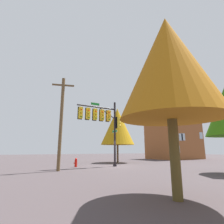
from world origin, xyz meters
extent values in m
plane|color=#463C3E|center=(0.00, 0.00, 0.00)|extent=(120.00, 120.00, 0.00)
cylinder|color=black|center=(0.00, 0.00, 3.28)|extent=(0.20, 0.20, 6.56)
cylinder|color=black|center=(0.00, 0.00, 0.10)|extent=(0.36, 0.36, 0.20)
cylinder|color=black|center=(2.08, 0.02, 5.79)|extent=(4.16, 0.19, 0.14)
cylinder|color=black|center=(0.93, 0.01, 5.29)|extent=(1.91, 0.10, 1.07)
cube|color=yellow|center=(0.76, 0.01, 5.04)|extent=(0.34, 0.38, 1.10)
cube|color=black|center=(0.77, -0.19, 5.04)|extent=(0.44, 0.06, 1.22)
sphere|color=#FF2018|center=(0.75, 0.21, 5.38)|extent=(0.22, 0.22, 0.22)
cylinder|color=yellow|center=(0.74, 0.27, 5.43)|extent=(0.24, 0.15, 0.23)
sphere|color=#855607|center=(0.75, 0.21, 5.04)|extent=(0.22, 0.22, 0.22)
cylinder|color=yellow|center=(0.74, 0.27, 5.09)|extent=(0.24, 0.15, 0.23)
sphere|color=#0B621E|center=(0.75, 0.21, 4.70)|extent=(0.22, 0.22, 0.22)
cylinder|color=yellow|center=(0.74, 0.27, 4.75)|extent=(0.24, 0.15, 0.23)
cube|color=yellow|center=(1.51, 0.02, 5.04)|extent=(0.33, 0.37, 1.10)
cube|color=black|center=(1.52, -0.18, 5.04)|extent=(0.44, 0.05, 1.22)
sphere|color=#FF2018|center=(1.51, 0.22, 5.38)|extent=(0.22, 0.22, 0.22)
cylinder|color=yellow|center=(1.50, 0.28, 5.43)|extent=(0.23, 0.15, 0.23)
sphere|color=#855607|center=(1.51, 0.22, 5.04)|extent=(0.22, 0.22, 0.22)
cylinder|color=yellow|center=(1.50, 0.28, 5.09)|extent=(0.23, 0.15, 0.23)
sphere|color=#0B621E|center=(1.51, 0.22, 4.70)|extent=(0.22, 0.22, 0.22)
cylinder|color=yellow|center=(1.50, 0.28, 4.75)|extent=(0.23, 0.15, 0.23)
cube|color=yellow|center=(2.27, 0.03, 5.04)|extent=(0.33, 0.37, 1.10)
cube|color=black|center=(2.26, -0.17, 5.04)|extent=(0.44, 0.05, 1.22)
sphere|color=#FF2018|center=(2.27, 0.23, 5.38)|extent=(0.22, 0.22, 0.22)
cylinder|color=yellow|center=(2.27, 0.29, 5.43)|extent=(0.23, 0.15, 0.23)
sphere|color=#855607|center=(2.27, 0.23, 5.04)|extent=(0.22, 0.22, 0.22)
cylinder|color=yellow|center=(2.27, 0.29, 5.09)|extent=(0.23, 0.15, 0.23)
sphere|color=#0B621E|center=(2.27, 0.23, 4.70)|extent=(0.22, 0.22, 0.22)
cylinder|color=yellow|center=(2.27, 0.29, 4.75)|extent=(0.23, 0.15, 0.23)
cube|color=yellow|center=(3.02, 0.04, 5.04)|extent=(0.32, 0.36, 1.10)
cube|color=black|center=(3.02, -0.16, 5.04)|extent=(0.44, 0.04, 1.22)
sphere|color=#FF2018|center=(3.02, 0.24, 5.38)|extent=(0.22, 0.22, 0.22)
cylinder|color=yellow|center=(3.02, 0.30, 5.43)|extent=(0.23, 0.14, 0.23)
sphere|color=#855607|center=(3.02, 0.24, 5.04)|extent=(0.22, 0.22, 0.22)
cylinder|color=yellow|center=(3.02, 0.30, 5.09)|extent=(0.23, 0.14, 0.23)
sphere|color=#0B621E|center=(3.02, 0.24, 4.70)|extent=(0.22, 0.22, 0.22)
cylinder|color=yellow|center=(3.02, 0.30, 4.75)|extent=(0.23, 0.14, 0.23)
cube|color=yellow|center=(3.78, 0.05, 5.04)|extent=(0.32, 0.36, 1.10)
cube|color=black|center=(3.78, -0.15, 5.04)|extent=(0.44, 0.05, 1.22)
sphere|color=#FF2018|center=(3.77, 0.25, 5.38)|extent=(0.22, 0.22, 0.22)
cylinder|color=yellow|center=(3.77, 0.31, 5.43)|extent=(0.23, 0.14, 0.23)
sphere|color=#855607|center=(3.77, 0.25, 5.04)|extent=(0.22, 0.22, 0.22)
cylinder|color=yellow|center=(3.77, 0.31, 5.09)|extent=(0.23, 0.14, 0.23)
sphere|color=#0B621E|center=(3.77, 0.25, 4.70)|extent=(0.22, 0.22, 0.22)
cylinder|color=yellow|center=(3.77, 0.31, 4.75)|extent=(0.23, 0.14, 0.23)
cube|color=yellow|center=(-0.35, 0.00, 4.39)|extent=(0.36, 0.32, 1.10)
cube|color=black|center=(-0.15, 0.00, 4.39)|extent=(0.05, 0.44, 1.22)
sphere|color=#FF2018|center=(-0.55, -0.01, 4.73)|extent=(0.22, 0.22, 0.22)
cylinder|color=yellow|center=(-0.61, -0.01, 4.78)|extent=(0.14, 0.23, 0.23)
sphere|color=#855607|center=(-0.55, -0.01, 4.39)|extent=(0.22, 0.22, 0.22)
cylinder|color=yellow|center=(-0.61, -0.01, 4.44)|extent=(0.14, 0.23, 0.23)
sphere|color=#0B621E|center=(-0.55, -0.01, 4.05)|extent=(0.22, 0.22, 0.22)
cylinder|color=yellow|center=(-0.61, -0.01, 4.10)|extent=(0.14, 0.23, 0.23)
cube|color=white|center=(2.28, 0.03, 6.09)|extent=(0.94, 0.03, 0.26)
cube|color=#167C24|center=(2.28, 0.03, 6.09)|extent=(0.90, 0.04, 0.22)
cube|color=white|center=(0.00, 0.00, 3.49)|extent=(0.03, 0.94, 0.26)
cube|color=#147632|center=(0.00, 0.00, 3.49)|extent=(0.04, 0.90, 0.22)
cylinder|color=brown|center=(5.86, 1.35, 3.78)|extent=(0.26, 0.26, 7.57)
cube|color=brown|center=(5.86, 1.35, 6.97)|extent=(1.75, 0.65, 0.12)
cylinder|color=red|center=(3.58, -1.32, 0.33)|extent=(0.24, 0.24, 0.65)
sphere|color=red|center=(3.58, -1.32, 0.72)|extent=(0.22, 0.22, 0.22)
cylinder|color=red|center=(3.73, -1.32, 0.36)|extent=(0.12, 0.10, 0.10)
cylinder|color=brown|center=(-3.03, -4.44, 1.14)|extent=(0.25, 0.25, 2.28)
cone|color=#AB7B11|center=(-3.03, -4.44, 4.72)|extent=(4.40, 4.40, 4.89)
cylinder|color=#51411D|center=(4.46, 11.49, 1.31)|extent=(0.33, 0.33, 2.61)
cone|color=#A66212|center=(4.46, 11.49, 4.65)|extent=(3.66, 3.66, 4.07)
cube|color=brown|center=(-17.51, -7.86, 3.40)|extent=(8.66, 6.54, 6.81)
cube|color=#525856|center=(-17.51, -7.86, 6.96)|extent=(8.96, 6.84, 0.30)
cube|color=#A5B7C6|center=(-16.19, -4.57, 3.79)|extent=(0.90, 0.04, 1.20)
cube|color=#A5B7C6|center=(-15.59, -4.57, 3.74)|extent=(0.90, 0.04, 1.20)
cube|color=#A5B7C6|center=(-14.47, -4.57, 5.64)|extent=(0.90, 0.04, 1.20)
cube|color=#A5B7C6|center=(-14.37, -4.57, 3.71)|extent=(0.90, 0.04, 1.20)
cube|color=#A5B7C6|center=(-14.63, -4.57, 1.71)|extent=(0.90, 0.04, 1.20)
cube|color=#A5B7C6|center=(-21.12, -4.57, 4.23)|extent=(0.90, 0.04, 1.20)
camera|label=1|loc=(9.27, 15.73, 1.56)|focal=28.39mm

